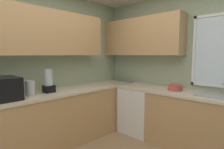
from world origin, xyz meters
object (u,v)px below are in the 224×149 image
blender_appliance (49,82)px  dishwasher (140,110)px  kettle (30,88)px  microwave (2,88)px  sink_assembly (222,96)px  bowl (175,88)px

blender_appliance → dishwasher: bearing=65.8°
kettle → microwave: bearing=-93.3°
dishwasher → blender_appliance: blender_appliance is taller
sink_assembly → microwave: bearing=-133.1°
dishwasher → bowl: bearing=2.6°
kettle → bowl: (1.31, 1.78, -0.06)m
sink_assembly → kettle: bearing=-137.8°
kettle → blender_appliance: size_ratio=0.59×
dishwasher → sink_assembly: size_ratio=1.32×
sink_assembly → blender_appliance: size_ratio=1.77×
dishwasher → sink_assembly: bearing=1.5°
sink_assembly → bowl: (-0.67, -0.01, 0.03)m
microwave → bowl: size_ratio=2.13×
kettle → dishwasher: bearing=69.9°
dishwasher → bowl: 0.84m
microwave → kettle: size_ratio=2.25×
bowl → blender_appliance: size_ratio=0.63×
kettle → sink_assembly: size_ratio=0.33×
dishwasher → kettle: size_ratio=3.95×
kettle → sink_assembly: bearing=42.2°
sink_assembly → blender_appliance: blender_appliance is taller
dishwasher → microwave: size_ratio=1.75×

